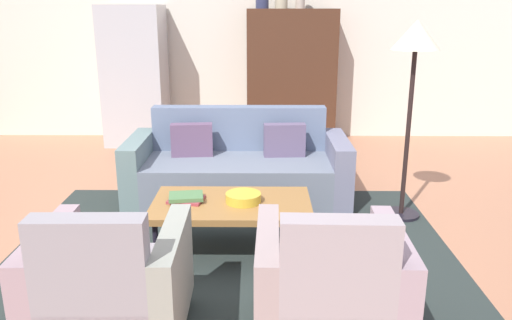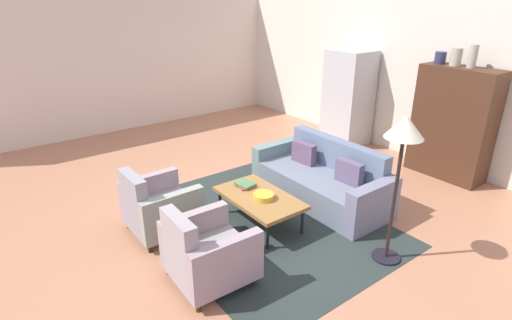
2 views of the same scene
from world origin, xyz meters
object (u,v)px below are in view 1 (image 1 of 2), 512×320
coffee_table (232,206)px  fruit_bowl (243,198)px  book_stack (186,198)px  vase_tall (262,1)px  refrigerator (135,76)px  floor_lamp (415,54)px  couch (238,169)px  armchair_left (109,290)px  armchair_right (330,291)px  cabinet (291,77)px

coffee_table → fruit_bowl: size_ratio=4.47×
book_stack → vase_tall: 3.76m
coffee_table → vase_tall: bearing=86.1°
refrigerator → floor_lamp: refrigerator is taller
fruit_bowl → floor_lamp: (1.40, 0.71, 1.01)m
coffee_table → book_stack: bearing=176.7°
refrigerator → couch: bearing=-55.4°
armchair_left → coffee_table: bearing=61.9°
armchair_right → floor_lamp: floor_lamp is taller
couch → vase_tall: (0.23, 2.25, 1.61)m
vase_tall → floor_lamp: (1.26, -2.73, -0.45)m
coffee_table → fruit_bowl: fruit_bowl is taller
couch → book_stack: bearing=73.3°
couch → floor_lamp: (1.49, -0.48, 1.16)m
fruit_bowl → floor_lamp: size_ratio=0.16×
book_stack → refrigerator: 3.54m
coffee_table → book_stack: (-0.35, 0.02, 0.06)m
fruit_bowl → refrigerator: bearing=115.2°
coffee_table → fruit_bowl: 0.11m
couch → cabinet: cabinet is taller
coffee_table → fruit_bowl: bearing=0.0°
couch → coffee_table: 1.19m
floor_lamp → book_stack: bearing=-159.5°
armchair_right → refrigerator: (-2.08, 4.51, 0.58)m
cabinet → floor_lamp: (0.86, -2.74, 0.54)m
fruit_bowl → vase_tall: 3.74m
vase_tall → book_stack: bearing=-99.6°
cabinet → floor_lamp: cabinet is taller
refrigerator → armchair_left: bearing=-78.9°
armchair_left → vase_tall: size_ratio=4.69×
vase_tall → floor_lamp: size_ratio=0.11×
coffee_table → refrigerator: (-1.48, 3.34, 0.56)m
coffee_table → armchair_right: (0.60, -1.17, -0.02)m
coffee_table → cabinet: size_ratio=0.67×
book_stack → armchair_right: bearing=-51.5°
couch → refrigerator: 2.69m
coffee_table → armchair_left: armchair_left is taller
vase_tall → fruit_bowl: bearing=-92.4°
armchair_left → couch: bearing=74.8°
armchair_left → floor_lamp: size_ratio=0.51×
armchair_right → book_stack: bearing=130.0°
book_stack → vase_tall: size_ratio=1.52×
coffee_table → refrigerator: 3.70m
book_stack → refrigerator: refrigerator is taller
book_stack → cabinet: bearing=74.1°
book_stack → floor_lamp: 2.21m
armchair_right → couch: bearing=105.8°
couch → refrigerator: size_ratio=1.14×
fruit_bowl → cabinet: (0.54, 3.44, 0.46)m
armchair_right → coffee_table: bearing=118.7°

